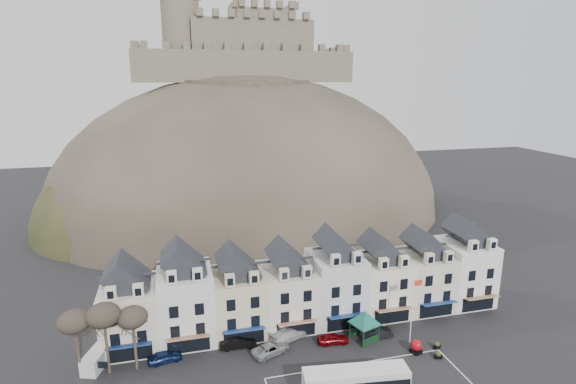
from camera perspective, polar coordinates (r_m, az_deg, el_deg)
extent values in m
cube|color=silver|center=(54.61, 10.27, -22.84)|extent=(22.00, 7.50, 0.01)
cube|color=silver|center=(61.45, -19.34, -14.53)|extent=(6.80, 8.00, 8.00)
cube|color=black|center=(59.21, -19.75, -10.09)|extent=(6.80, 5.76, 2.80)
cube|color=silver|center=(56.26, -21.58, -11.90)|extent=(1.20, 0.80, 1.60)
cube|color=silver|center=(55.92, -18.48, -11.78)|extent=(1.20, 0.80, 1.60)
cube|color=black|center=(59.32, -19.43, -18.67)|extent=(5.10, 0.06, 2.20)
cube|color=navy|center=(58.07, -19.59, -17.93)|extent=(5.10, 1.29, 0.43)
cube|color=silver|center=(60.84, -12.82, -13.71)|extent=(6.80, 8.00, 9.20)
cube|color=black|center=(58.40, -13.13, -8.66)|extent=(6.80, 5.76, 2.80)
cube|color=silver|center=(55.22, -14.57, -10.46)|extent=(1.20, 0.80, 1.60)
cube|color=silver|center=(55.24, -11.42, -10.26)|extent=(1.20, 0.80, 1.60)
cube|color=black|center=(58.98, -12.49, -18.35)|extent=(5.10, 0.06, 2.20)
cube|color=maroon|center=(57.72, -12.53, -17.61)|extent=(5.10, 1.29, 0.43)
cube|color=beige|center=(61.54, -6.27, -13.71)|extent=(6.80, 8.00, 8.00)
cube|color=black|center=(59.31, -6.41, -9.26)|extent=(6.80, 5.76, 2.80)
cube|color=beige|center=(56.00, -7.40, -11.09)|extent=(1.20, 0.80, 1.60)
cube|color=beige|center=(56.39, -4.33, -10.83)|extent=(1.20, 0.80, 1.60)
cube|color=black|center=(59.42, -5.60, -17.79)|extent=(5.10, 0.06, 2.20)
cube|color=navy|center=(58.17, -5.53, -17.04)|extent=(5.10, 1.29, 0.43)
cube|color=silver|center=(62.71, 0.05, -13.06)|extent=(6.80, 8.00, 8.00)
cube|color=black|center=(60.51, 0.05, -8.68)|extent=(6.80, 5.76, 2.80)
cube|color=silver|center=(57.10, -0.51, -10.45)|extent=(1.20, 0.80, 1.60)
cube|color=silver|center=(57.83, 2.42, -10.14)|extent=(1.20, 0.80, 1.60)
cube|color=black|center=(60.62, 1.05, -17.02)|extent=(5.10, 0.06, 2.20)
cube|color=maroon|center=(59.40, 1.23, -16.26)|extent=(5.10, 1.29, 0.43)
cube|color=silver|center=(64.31, 6.05, -11.82)|extent=(6.80, 8.00, 9.20)
cube|color=black|center=(62.00, 6.19, -7.00)|extent=(6.80, 5.76, 2.80)
cube|color=silver|center=(58.50, 6.04, -8.63)|extent=(1.20, 0.80, 1.60)
cube|color=silver|center=(59.55, 8.77, -8.30)|extent=(1.20, 0.80, 1.60)
cube|color=black|center=(62.55, 7.31, -16.08)|extent=(5.10, 0.06, 2.20)
cube|color=navy|center=(61.37, 7.58, -15.33)|extent=(5.10, 1.29, 0.43)
cube|color=white|center=(67.07, 11.60, -11.48)|extent=(6.80, 8.00, 8.00)
cube|color=black|center=(65.03, 11.82, -7.33)|extent=(6.80, 5.76, 2.80)
cube|color=white|center=(61.53, 12.03, -8.91)|extent=(1.20, 0.80, 1.60)
cube|color=white|center=(62.86, 14.50, -8.55)|extent=(1.20, 0.80, 1.60)
cube|color=black|center=(65.13, 13.07, -15.05)|extent=(5.10, 0.06, 2.20)
cube|color=maroon|center=(63.99, 13.42, -14.30)|extent=(5.10, 1.29, 0.43)
cube|color=beige|center=(70.15, 16.69, -10.62)|extent=(6.80, 8.00, 8.00)
cube|color=black|center=(68.20, 16.99, -6.64)|extent=(6.80, 5.76, 2.80)
cube|color=beige|center=(64.72, 17.49, -8.10)|extent=(1.20, 0.80, 1.60)
cube|color=beige|center=(66.29, 19.71, -7.75)|extent=(1.20, 0.80, 1.60)
cube|color=black|center=(68.29, 18.30, -13.98)|extent=(5.10, 0.06, 2.20)
cube|color=navy|center=(67.21, 18.70, -13.24)|extent=(5.10, 1.29, 0.43)
cube|color=white|center=(73.50, 21.33, -9.35)|extent=(6.80, 8.00, 9.20)
cube|color=black|center=(71.49, 21.74, -5.06)|extent=(6.80, 5.76, 2.80)
cube|color=white|center=(68.02, 22.47, -6.36)|extent=(1.20, 0.80, 1.60)
cube|color=white|center=(69.81, 24.45, -6.05)|extent=(1.20, 0.80, 1.60)
cube|color=black|center=(71.96, 22.99, -12.92)|extent=(5.10, 0.06, 2.20)
cube|color=maroon|center=(70.94, 23.42, -12.19)|extent=(5.10, 1.29, 0.43)
ellipsoid|color=#332D27|center=(114.16, -5.13, -2.58)|extent=(96.00, 76.00, 68.00)
ellipsoid|color=#2B341A|center=(107.19, -16.29, -4.22)|extent=(52.00, 44.00, 42.00)
ellipsoid|color=#332D27|center=(123.80, 5.58, -1.27)|extent=(56.00, 48.00, 46.00)
ellipsoid|color=#2B341A|center=(100.41, -6.06, -4.96)|extent=(40.00, 28.00, 28.00)
ellipsoid|color=#332D27|center=(105.04, 1.36, -4.01)|extent=(36.00, 28.00, 24.00)
cylinder|color=#332D27|center=(109.42, -5.49, 13.17)|extent=(30.00, 30.00, 3.00)
cube|color=#665E4E|center=(105.50, -5.19, 15.59)|extent=(48.00, 2.20, 7.00)
cube|color=#665E4E|center=(125.27, -6.75, 15.30)|extent=(48.00, 2.20, 7.00)
cube|color=#665E4E|center=(114.24, -18.44, 14.83)|extent=(2.20, 22.00, 7.00)
cube|color=#665E4E|center=(121.34, 5.66, 15.37)|extent=(2.20, 22.00, 7.00)
cube|color=#665E4E|center=(115.96, -5.08, 18.17)|extent=(28.00, 18.00, 10.00)
cube|color=#665E4E|center=(118.77, -3.26, 18.83)|extent=(14.00, 12.00, 13.00)
cylinder|color=#665E4E|center=(110.39, -13.36, 18.08)|extent=(8.40, 8.40, 18.00)
cylinder|color=silver|center=(119.86, -3.32, 23.12)|extent=(0.16, 0.16, 5.00)
cylinder|color=#352B22|center=(58.06, -25.05, -18.19)|extent=(0.32, 0.32, 5.74)
ellipsoid|color=#383028|center=(56.07, -25.50, -14.61)|extent=(3.61, 3.61, 2.54)
cylinder|color=#352B22|center=(57.47, -21.98, -18.05)|extent=(0.32, 0.32, 6.02)
ellipsoid|color=#383028|center=(55.38, -22.40, -14.25)|extent=(3.78, 3.78, 2.67)
cylinder|color=#352B22|center=(57.24, -18.83, -18.22)|extent=(0.32, 0.32, 5.46)
ellipsoid|color=#383028|center=(55.31, -19.16, -14.78)|extent=(3.43, 3.43, 2.42)
cube|color=silver|center=(51.73, 8.61, -22.59)|extent=(11.41, 3.91, 2.56)
cube|color=black|center=(51.65, 8.61, -22.46)|extent=(11.20, 3.96, 0.97)
cube|color=silver|center=(51.05, 8.66, -21.55)|extent=(11.17, 3.79, 0.25)
cube|color=orange|center=(52.76, 14.85, -20.81)|extent=(0.21, 1.22, 0.28)
cylinder|color=black|center=(54.31, 11.88, -22.56)|extent=(1.01, 0.44, 0.98)
cube|color=black|center=(61.31, 7.87, -16.94)|extent=(0.18, 0.18, 2.29)
cube|color=black|center=(62.81, 9.73, -16.20)|extent=(0.18, 0.18, 2.29)
cube|color=black|center=(59.68, 9.55, -17.95)|extent=(0.18, 0.18, 2.29)
cube|color=black|center=(61.22, 11.43, -17.15)|extent=(0.18, 0.18, 2.29)
cube|color=black|center=(60.66, 9.69, -16.13)|extent=(3.98, 3.98, 0.11)
cone|color=#125047|center=(60.23, 9.73, -15.42)|extent=(6.01, 6.01, 1.72)
cube|color=black|center=(60.57, 15.92, -18.84)|extent=(1.43, 1.43, 0.45)
sphere|color=#A20914|center=(60.14, 15.98, -18.19)|extent=(1.40, 1.40, 1.40)
cylinder|color=silver|center=(60.30, 15.45, -14.37)|extent=(0.13, 0.13, 8.79)
cube|color=red|center=(58.98, 16.18, -11.04)|extent=(1.21, 0.14, 0.77)
cube|color=silver|center=(60.03, -23.15, -18.97)|extent=(3.19, 4.67, 1.96)
cube|color=black|center=(59.83, -23.19, -18.67)|extent=(1.70, 0.66, 0.84)
cube|color=black|center=(60.31, 18.52, -19.20)|extent=(0.97, 0.61, 0.45)
sphere|color=#2B341A|center=(60.12, 18.55, -18.91)|extent=(0.63, 0.63, 0.63)
cube|color=black|center=(62.08, 18.38, -18.15)|extent=(1.01, 0.71, 0.46)
sphere|color=#2B341A|center=(61.89, 18.40, -17.87)|extent=(0.64, 0.64, 0.64)
imported|color=#0D1A42|center=(58.57, -15.36, -19.51)|extent=(4.21, 2.26, 1.36)
imported|color=black|center=(59.49, -6.40, -18.38)|extent=(4.67, 1.77, 1.52)
imported|color=#93969A|center=(58.13, -2.20, -19.25)|extent=(5.28, 3.94, 1.35)
imported|color=silver|center=(60.69, 0.08, -17.54)|extent=(5.83, 4.24, 1.57)
imported|color=#640509|center=(60.19, 5.72, -18.04)|extent=(4.10, 1.96, 1.35)
imported|color=black|center=(62.14, 11.20, -17.11)|extent=(4.34, 1.64, 1.42)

